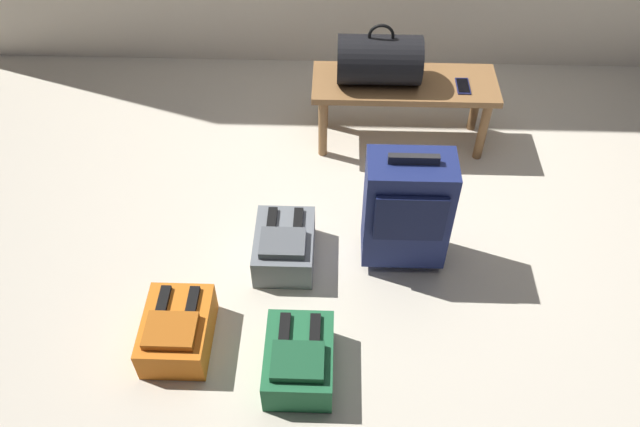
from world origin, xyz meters
The scene contains 8 objects.
ground_plane centered at (0.00, 0.00, 0.00)m, with size 6.60×6.60×0.00m, color beige.
bench centered at (0.08, 0.74, 0.35)m, with size 1.00×0.36×0.41m.
duffel_bag_black centered at (-0.06, 0.74, 0.55)m, with size 0.44×0.26×0.34m.
cell_phone centered at (0.39, 0.69, 0.42)m, with size 0.07×0.14×0.01m.
suitcase_upright_navy centered at (0.05, -0.15, 0.34)m, with size 0.39×0.25×0.66m.
backpack_orange centered at (-0.94, -0.66, 0.09)m, with size 0.28×0.38×0.21m.
backpack_green centered at (-0.41, -0.79, 0.09)m, with size 0.28×0.38×0.21m.
backpack_grey centered at (-0.52, -0.18, 0.09)m, with size 0.28×0.38×0.21m.
Camera 1 is at (-0.28, -2.13, 2.40)m, focal length 35.46 mm.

